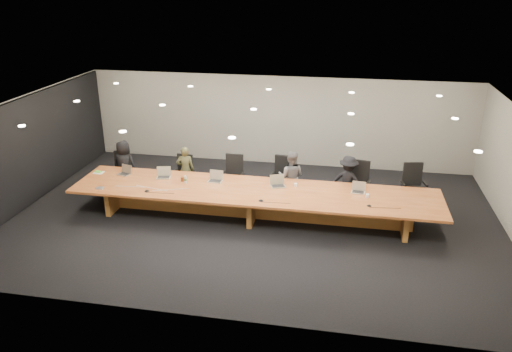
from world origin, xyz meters
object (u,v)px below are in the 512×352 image
(person_a, at_px, (124,165))
(mic_center, at_px, (261,200))
(water_bottle, at_px, (185,180))
(paper_cup_near, at_px, (296,185))
(laptop_b, at_px, (163,173))
(laptop_c, at_px, (215,177))
(conference_table, at_px, (254,199))
(av_box, at_px, (100,188))
(amber_mug, at_px, (183,179))
(paper_cup_far, at_px, (367,196))
(person_b, at_px, (185,170))
(chair_right, at_px, (357,183))
(mic_left, at_px, (147,191))
(laptop_a, at_px, (124,170))
(laptop_d, at_px, (278,181))
(person_c, at_px, (291,177))
(chair_mid_right, at_px, (281,178))
(person_d, at_px, (348,181))
(chair_left, at_px, (183,174))
(chair_far_left, at_px, (122,169))
(chair_far_right, at_px, (414,186))
(chair_mid_left, at_px, (233,176))
(laptop_e, at_px, (358,188))
(mic_right, at_px, (369,205))

(person_a, bearing_deg, mic_center, 161.64)
(water_bottle, bearing_deg, paper_cup_near, 5.83)
(laptop_b, distance_m, laptop_c, 1.38)
(conference_table, xyz_separation_m, av_box, (-3.74, -0.60, 0.24))
(amber_mug, bearing_deg, person_a, 154.77)
(paper_cup_far, xyz_separation_m, mic_center, (-2.44, -0.63, -0.03))
(conference_table, bearing_deg, water_bottle, 176.41)
(person_b, height_order, laptop_b, person_b)
(chair_right, relative_size, mic_center, 9.82)
(mic_left, bearing_deg, conference_table, 12.08)
(paper_cup_far, height_order, mic_center, paper_cup_far)
(laptop_a, xyz_separation_m, av_box, (-0.19, -0.98, -0.11))
(laptop_d, distance_m, mic_center, 0.95)
(person_c, bearing_deg, paper_cup_far, 155.44)
(person_c, bearing_deg, mic_center, 78.45)
(chair_mid_right, relative_size, laptop_a, 3.75)
(laptop_c, bearing_deg, conference_table, -15.13)
(person_c, height_order, person_d, person_c)
(laptop_a, distance_m, laptop_c, 2.49)
(laptop_d, bearing_deg, mic_center, -126.72)
(laptop_d, bearing_deg, person_a, 149.12)
(laptop_d, bearing_deg, chair_left, 142.26)
(chair_far_left, relative_size, laptop_a, 3.25)
(paper_cup_near, height_order, av_box, paper_cup_near)
(laptop_b, bearing_deg, paper_cup_far, -17.08)
(chair_far_left, distance_m, av_box, 1.92)
(chair_far_right, height_order, person_d, person_d)
(laptop_a, bearing_deg, laptop_c, 16.94)
(chair_far_right, xyz_separation_m, laptop_c, (-5.00, -0.98, 0.29))
(chair_far_left, bearing_deg, laptop_a, -77.82)
(chair_mid_left, distance_m, chair_mid_right, 1.33)
(laptop_e, bearing_deg, person_b, 175.40)
(person_a, bearing_deg, person_d, -175.53)
(chair_right, relative_size, person_a, 0.84)
(laptop_b, bearing_deg, laptop_d, -14.33)
(conference_table, distance_m, person_b, 2.46)
(laptop_a, distance_m, paper_cup_near, 4.54)
(av_box, bearing_deg, laptop_e, 0.21)
(person_a, distance_m, mic_center, 4.54)
(paper_cup_near, bearing_deg, mic_left, -165.12)
(chair_right, xyz_separation_m, mic_right, (0.25, -1.68, 0.17))
(amber_mug, distance_m, paper_cup_far, 4.61)
(person_b, relative_size, person_c, 0.94)
(chair_mid_left, distance_m, av_box, 3.45)
(chair_right, bearing_deg, paper_cup_near, -137.46)
(chair_left, relative_size, mic_center, 8.83)
(person_b, xyz_separation_m, mic_right, (4.89, -1.62, 0.10))
(person_d, distance_m, mic_center, 2.65)
(laptop_e, distance_m, water_bottle, 4.28)
(person_b, xyz_separation_m, laptop_e, (4.64, -0.91, 0.21))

